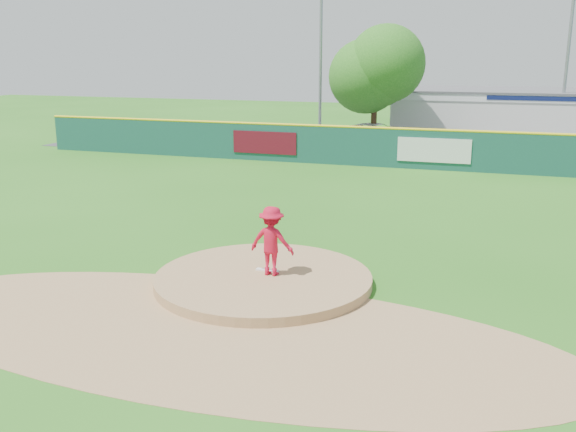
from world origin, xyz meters
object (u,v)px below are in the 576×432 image
(deciduous_tree, at_px, (375,72))
(pool_building_grp, at_px, (510,114))
(pitcher, at_px, (272,241))
(van, at_px, (377,135))
(light_pole_right, at_px, (568,55))
(playground_slide, at_px, (180,134))
(light_pole_left, at_px, (321,47))

(deciduous_tree, bearing_deg, pool_building_grp, 41.16)
(pitcher, bearing_deg, van, -82.85)
(pitcher, relative_size, light_pole_right, 0.18)
(van, height_order, playground_slide, van)
(pitcher, relative_size, pool_building_grp, 0.12)
(van, bearing_deg, light_pole_left, 84.28)
(playground_slide, xyz_separation_m, light_pole_left, (7.65, 5.30, 5.32))
(van, height_order, pool_building_grp, pool_building_grp)
(playground_slide, height_order, light_pole_left, light_pole_left)
(van, relative_size, light_pole_left, 0.48)
(van, distance_m, light_pole_left, 7.08)
(pool_building_grp, relative_size, playground_slide, 5.81)
(pool_building_grp, xyz_separation_m, light_pole_left, (-12.00, -4.99, 4.39))
(pitcher, bearing_deg, light_pole_left, -74.43)
(light_pole_right, bearing_deg, light_pole_left, -172.41)
(van, relative_size, playground_slide, 2.00)
(pitcher, height_order, van, pitcher)
(pitcher, height_order, deciduous_tree, deciduous_tree)
(pool_building_grp, bearing_deg, light_pole_left, -157.40)
(pitcher, distance_m, light_pole_right, 30.53)
(pitcher, distance_m, light_pole_left, 28.04)
(deciduous_tree, xyz_separation_m, light_pole_right, (11.00, 4.00, 0.99))
(playground_slide, relative_size, deciduous_tree, 0.36)
(light_pole_right, bearing_deg, van, -159.45)
(pool_building_grp, relative_size, deciduous_tree, 2.07)
(playground_slide, xyz_separation_m, deciduous_tree, (11.65, 3.30, 3.82))
(pool_building_grp, distance_m, playground_slide, 22.20)
(deciduous_tree, bearing_deg, playground_slide, -164.19)
(pool_building_grp, bearing_deg, van, -137.88)
(pool_building_grp, xyz_separation_m, deciduous_tree, (-8.00, -6.99, 2.89))
(pitcher, bearing_deg, deciduous_tree, -82.36)
(van, height_order, deciduous_tree, deciduous_tree)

